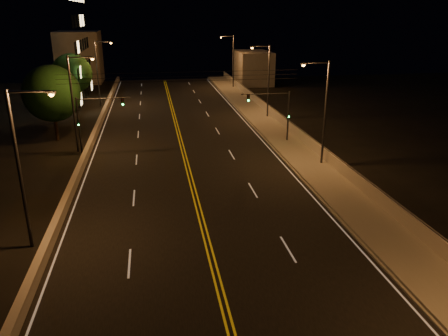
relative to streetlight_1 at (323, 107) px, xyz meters
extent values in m
cube|color=black|center=(-11.52, -4.03, -5.29)|extent=(18.00, 120.00, 0.02)
cube|color=gray|center=(-0.72, -4.03, -5.15)|extent=(3.60, 120.00, 0.30)
cube|color=gray|center=(-2.59, -4.03, -5.23)|extent=(0.14, 120.00, 0.15)
cube|color=#ACA190|center=(0.93, -4.03, -4.50)|extent=(0.30, 120.00, 1.00)
cube|color=#ACA190|center=(-20.67, -4.03, -4.92)|extent=(0.45, 120.00, 0.76)
cube|color=gray|center=(4.98, 47.51, -2.29)|extent=(6.00, 10.00, 6.03)
cube|color=gray|center=(-27.52, 54.66, -0.52)|extent=(8.00, 8.00, 9.57)
cylinder|color=black|center=(0.93, -4.03, -3.97)|extent=(0.06, 120.00, 0.06)
cube|color=silver|center=(-20.12, -4.03, -5.28)|extent=(0.12, 116.00, 0.00)
cube|color=silver|center=(-2.92, -4.03, -5.28)|extent=(0.12, 116.00, 0.00)
cube|color=gold|center=(-11.67, -4.03, -5.28)|extent=(0.12, 116.00, 0.00)
cube|color=gold|center=(-11.37, -4.03, -5.28)|extent=(0.12, 116.00, 0.00)
cube|color=silver|center=(-16.02, -13.53, -5.28)|extent=(0.12, 3.00, 0.00)
cube|color=silver|center=(-16.02, -4.53, -5.28)|extent=(0.12, 3.00, 0.00)
cube|color=silver|center=(-16.02, 4.47, -5.28)|extent=(0.12, 3.00, 0.00)
cube|color=silver|center=(-16.02, 13.47, -5.28)|extent=(0.12, 3.00, 0.00)
cube|color=silver|center=(-16.02, 22.47, -5.28)|extent=(0.12, 3.00, 0.00)
cube|color=silver|center=(-16.02, 31.47, -5.28)|extent=(0.12, 3.00, 0.00)
cube|color=silver|center=(-16.02, 40.47, -5.28)|extent=(0.12, 3.00, 0.00)
cube|color=silver|center=(-16.02, 49.47, -5.28)|extent=(0.12, 3.00, 0.00)
cube|color=silver|center=(-7.02, -13.53, -5.28)|extent=(0.12, 3.00, 0.00)
cube|color=silver|center=(-7.02, -4.53, -5.28)|extent=(0.12, 3.00, 0.00)
cube|color=silver|center=(-7.02, 4.47, -5.28)|extent=(0.12, 3.00, 0.00)
cube|color=silver|center=(-7.02, 13.47, -5.28)|extent=(0.12, 3.00, 0.00)
cube|color=silver|center=(-7.02, 22.47, -5.28)|extent=(0.12, 3.00, 0.00)
cube|color=silver|center=(-7.02, 31.47, -5.28)|extent=(0.12, 3.00, 0.00)
cube|color=silver|center=(-7.02, 40.47, -5.28)|extent=(0.12, 3.00, 0.00)
cube|color=silver|center=(-7.02, 49.47, -5.28)|extent=(0.12, 3.00, 0.00)
cylinder|color=#2D2D33|center=(0.28, 0.00, -0.71)|extent=(0.20, 0.20, 9.18)
cylinder|color=#2D2D33|center=(-0.82, 0.00, 3.73)|extent=(2.20, 0.12, 0.12)
cube|color=#2D2D33|center=(-1.92, 0.00, 3.66)|extent=(0.50, 0.25, 0.14)
sphere|color=#FF9E2D|center=(-1.92, 0.00, 3.56)|extent=(0.28, 0.28, 0.28)
cylinder|color=#2D2D33|center=(0.28, 18.70, -0.71)|extent=(0.20, 0.20, 9.18)
cylinder|color=#2D2D33|center=(-0.82, 18.70, 3.73)|extent=(2.20, 0.12, 0.12)
cube|color=#2D2D33|center=(-1.92, 18.70, 3.66)|extent=(0.50, 0.25, 0.14)
sphere|color=#FF9E2D|center=(-1.92, 18.70, 3.56)|extent=(0.28, 0.28, 0.28)
cylinder|color=#2D2D33|center=(0.28, 42.55, -0.71)|extent=(0.20, 0.20, 9.18)
cylinder|color=#2D2D33|center=(-0.82, 42.55, 3.73)|extent=(2.20, 0.12, 0.12)
cube|color=#2D2D33|center=(-1.92, 42.55, 3.66)|extent=(0.50, 0.25, 0.14)
sphere|color=#FF9E2D|center=(-1.92, 42.55, 3.56)|extent=(0.28, 0.28, 0.28)
cylinder|color=#2D2D33|center=(-21.72, -10.70, -0.71)|extent=(0.20, 0.20, 9.18)
cylinder|color=#2D2D33|center=(-20.62, -10.70, 3.73)|extent=(2.20, 0.12, 0.12)
cube|color=#2D2D33|center=(-19.52, -10.70, 3.66)|extent=(0.50, 0.25, 0.14)
sphere|color=#FF9E2D|center=(-19.52, -10.70, 3.56)|extent=(0.28, 0.28, 0.28)
cylinder|color=#2D2D33|center=(-21.72, 8.00, -0.71)|extent=(0.20, 0.20, 9.18)
cylinder|color=#2D2D33|center=(-20.62, 8.00, 3.73)|extent=(2.20, 0.12, 0.12)
cube|color=#2D2D33|center=(-19.52, 8.00, 3.66)|extent=(0.50, 0.25, 0.14)
sphere|color=#FF9E2D|center=(-19.52, 8.00, 3.56)|extent=(0.28, 0.28, 0.28)
cylinder|color=#2D2D33|center=(-21.72, 30.48, -0.71)|extent=(0.20, 0.20, 9.18)
cylinder|color=#2D2D33|center=(-20.62, 30.48, 3.73)|extent=(2.20, 0.12, 0.12)
cube|color=#2D2D33|center=(-19.52, 30.48, 3.66)|extent=(0.50, 0.25, 0.14)
sphere|color=#FF9E2D|center=(-19.52, 30.48, 3.56)|extent=(0.28, 0.28, 0.28)
cylinder|color=#2D2D33|center=(-0.52, 7.62, -2.59)|extent=(0.18, 0.18, 5.41)
cylinder|color=#2D2D33|center=(-3.02, 7.62, -0.09)|extent=(5.00, 0.10, 0.10)
cube|color=black|center=(-4.77, 7.62, -0.44)|extent=(0.28, 0.18, 0.80)
sphere|color=#19FF4C|center=(-4.77, 7.51, -0.69)|extent=(0.14, 0.14, 0.14)
cube|color=black|center=(-0.52, 7.47, -2.30)|extent=(0.22, 0.14, 0.55)
cylinder|color=#2D2D33|center=(-21.32, 7.62, -2.59)|extent=(0.18, 0.18, 5.41)
cylinder|color=#2D2D33|center=(-18.82, 7.62, -0.09)|extent=(5.00, 0.10, 0.10)
cube|color=black|center=(-17.07, 7.62, -0.44)|extent=(0.28, 0.18, 0.80)
sphere|color=#19FF4C|center=(-17.07, 7.51, -0.69)|extent=(0.14, 0.14, 0.14)
cube|color=black|center=(-21.32, 7.47, -2.30)|extent=(0.22, 0.14, 0.55)
cylinder|color=black|center=(-11.52, 5.47, 1.70)|extent=(22.00, 0.03, 0.03)
cylinder|color=black|center=(-11.52, 5.47, 2.10)|extent=(22.00, 0.03, 0.03)
cylinder|color=black|center=(-11.52, 5.47, 2.50)|extent=(22.00, 0.03, 0.03)
cylinder|color=black|center=(-24.49, 12.59, -3.91)|extent=(0.36, 0.36, 2.77)
sphere|color=black|center=(-24.49, 12.59, -0.30)|extent=(5.85, 5.85, 5.85)
cylinder|color=black|center=(-26.26, 21.11, -4.15)|extent=(0.36, 0.36, 2.29)
sphere|color=black|center=(-26.26, 21.11, -1.16)|extent=(4.84, 4.84, 4.84)
cylinder|color=black|center=(-25.18, 30.10, -3.98)|extent=(0.36, 0.36, 2.65)
sphere|color=black|center=(-25.18, 30.10, -0.52)|extent=(5.60, 5.60, 5.60)
camera|label=1|loc=(-14.33, -34.78, 7.63)|focal=35.00mm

